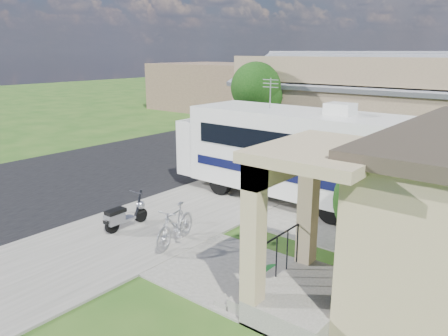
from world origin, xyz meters
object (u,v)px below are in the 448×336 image
Objects in this scene: motorhome at (286,150)px; bicycle at (175,227)px; garden_hose at (274,274)px; van at (312,112)px; scooter at (124,216)px; shrub at (383,198)px; pickup_truck at (271,125)px.

bicycle is at bearing -92.50° from motorhome.
bicycle reaches higher than garden_hose.
scooter is at bearing -84.15° from van.
motorhome is 2.67× the size of shrub.
van is 22.89m from garden_hose.
shrub is (4.13, -2.27, -0.22)m from motorhome.
van reaches higher than bicycle.
van reaches higher than garden_hose.
pickup_truck reaches higher than garden_hose.
garden_hose is (9.24, -14.15, -0.64)m from pickup_truck.
shrub is 0.54× the size of van.
pickup_truck is 16.91m from garden_hose.
scooter is 0.29× the size of pickup_truck.
van is at bearing 102.41° from scooter.
shrub is 6.95× the size of garden_hose.
motorhome is 17.32m from van.
shrub is 1.67× the size of bicycle.
scooter is 15.20m from pickup_truck.
van is (-7.28, 15.69, -0.96)m from motorhome.
van is at bearing -78.56° from pickup_truck.
shrub is 15.73m from pickup_truck.
pickup_truck is 0.96× the size of van.
motorhome is 18.54× the size of garden_hose.
van is 12.76× the size of garden_hose.
garden_hose is (4.86, 0.41, -0.36)m from scooter.
shrub is at bearing 137.89° from pickup_truck.
pickup_truck is (-10.69, 11.52, -0.80)m from shrub.
scooter is 4.89m from garden_hose.
bicycle is at bearing -175.77° from garden_hose.
shrub is at bearing -28.28° from motorhome.
van is at bearing 115.82° from garden_hose.
scooter is at bearing 172.19° from bicycle.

